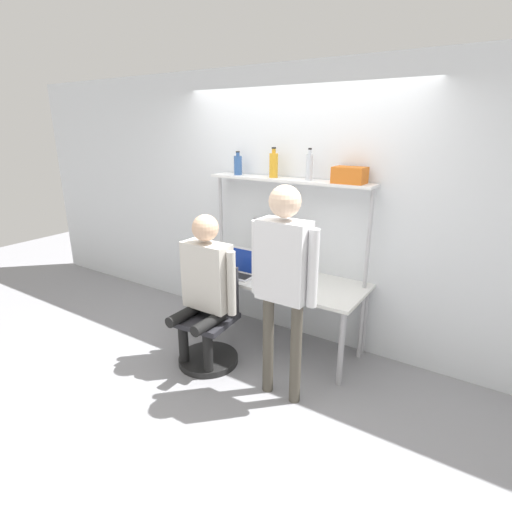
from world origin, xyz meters
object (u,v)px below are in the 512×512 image
(office_chair, at_px, (210,334))
(bottle_clear, at_px, (309,167))
(person_seated, at_px, (205,279))
(bottle_amber, at_px, (274,165))
(person_standing, at_px, (283,268))
(cell_phone, at_px, (260,280))
(monitor, at_px, (273,243))
(bottle_blue, at_px, (238,165))
(laptop, at_px, (240,267))
(storage_box, at_px, (350,175))

(office_chair, bearing_deg, bottle_clear, 55.85)
(person_seated, xyz_separation_m, bottle_amber, (0.18, 0.87, 0.94))
(person_standing, bearing_deg, person_seated, 176.70)
(person_standing, height_order, bottle_amber, bottle_amber)
(cell_phone, bearing_deg, monitor, 101.62)
(person_standing, bearing_deg, office_chair, 173.78)
(monitor, xyz_separation_m, bottle_amber, (-0.02, 0.03, 0.77))
(bottle_blue, bearing_deg, person_seated, -74.12)
(monitor, height_order, bottle_amber, bottle_amber)
(laptop, bearing_deg, bottle_amber, 62.42)
(bottle_clear, bearing_deg, bottle_blue, 180.00)
(person_seated, xyz_separation_m, storage_box, (0.94, 0.87, 0.89))
(cell_phone, height_order, person_standing, person_standing)
(person_seated, bearing_deg, person_standing, -3.30)
(office_chair, distance_m, bottle_blue, 1.71)
(monitor, xyz_separation_m, office_chair, (-0.20, -0.80, -0.72))
(monitor, bearing_deg, cell_phone, -78.38)
(office_chair, xyz_separation_m, person_standing, (0.82, -0.09, 0.84))
(person_standing, xyz_separation_m, bottle_blue, (-1.06, 0.91, 0.64))
(laptop, bearing_deg, bottle_blue, 126.66)
(bottle_blue, bearing_deg, cell_phone, -36.21)
(person_seated, height_order, person_standing, person_standing)
(cell_phone, height_order, storage_box, storage_box)
(person_standing, bearing_deg, monitor, 124.98)
(cell_phone, height_order, bottle_amber, bottle_amber)
(bottle_blue, bearing_deg, monitor, -3.59)
(bottle_clear, distance_m, storage_box, 0.39)
(monitor, height_order, cell_phone, monitor)
(person_seated, xyz_separation_m, bottle_clear, (0.56, 0.87, 0.94))
(cell_phone, relative_size, bottle_clear, 0.52)
(person_seated, bearing_deg, office_chair, 94.78)
(bottle_amber, bearing_deg, bottle_clear, 0.00)
(bottle_clear, xyz_separation_m, storage_box, (0.39, 0.00, -0.05))
(bottle_blue, height_order, bottle_amber, bottle_amber)
(monitor, height_order, storage_box, storage_box)
(monitor, height_order, laptop, monitor)
(office_chair, bearing_deg, cell_phone, 58.79)
(office_chair, height_order, person_seated, person_seated)
(monitor, xyz_separation_m, bottle_blue, (-0.44, 0.03, 0.75))
(cell_phone, distance_m, storage_box, 1.26)
(cell_phone, bearing_deg, bottle_amber, 103.68)
(office_chair, xyz_separation_m, person_seated, (0.00, -0.04, 0.56))
(cell_phone, xyz_separation_m, bottle_blue, (-0.51, 0.38, 1.03))
(laptop, bearing_deg, office_chair, -90.63)
(person_standing, bearing_deg, bottle_blue, 139.30)
(laptop, distance_m, person_standing, 1.05)
(bottle_clear, distance_m, bottle_blue, 0.80)
(person_standing, distance_m, storage_box, 1.11)
(monitor, bearing_deg, person_standing, -55.02)
(cell_phone, distance_m, bottle_clear, 1.15)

